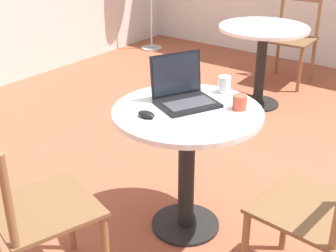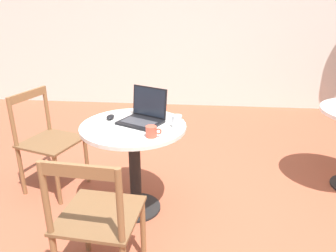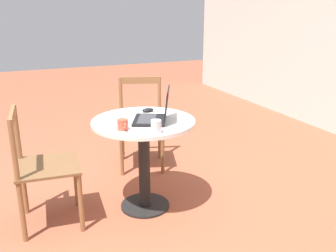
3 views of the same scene
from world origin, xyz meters
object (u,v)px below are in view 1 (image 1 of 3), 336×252
at_px(cafe_table_mid, 262,45).
at_px(chair_mid_right, 292,39).
at_px(drinking_glass, 224,85).
at_px(cafe_table_near, 187,139).
at_px(chair_near_left, 35,212).
at_px(chair_near_front, 318,213).
at_px(mug, 240,102).
at_px(mouse, 146,114).
at_px(laptop, 184,94).

height_order(cafe_table_mid, chair_mid_right, chair_mid_right).
xyz_separation_m(cafe_table_mid, drinking_glass, (-1.62, -0.55, 0.22)).
xyz_separation_m(cafe_table_near, chair_near_left, (-0.83, 0.26, -0.12)).
relative_size(chair_near_front, drinking_glass, 9.47).
relative_size(cafe_table_near, mug, 7.18).
bearing_deg(mug, drinking_glass, 49.76).
bearing_deg(mug, cafe_table_near, 128.72).
xyz_separation_m(cafe_table_mid, chair_mid_right, (0.78, 0.04, -0.12)).
bearing_deg(mouse, chair_mid_right, 8.67).
bearing_deg(chair_near_left, laptop, -12.10).
height_order(chair_mid_right, laptop, laptop).
height_order(cafe_table_near, chair_mid_right, chair_mid_right).
height_order(chair_near_left, chair_near_front, same).
xyz_separation_m(chair_near_front, chair_mid_right, (2.80, 1.33, 0.00)).
height_order(laptop, mouse, laptop).
xyz_separation_m(cafe_table_near, mouse, (-0.21, 0.11, 0.19)).
relative_size(cafe_table_mid, drinking_glass, 8.44).
bearing_deg(mouse, cafe_table_near, -28.83).
height_order(cafe_table_near, mug, mug).
bearing_deg(laptop, chair_near_front, -98.94).
xyz_separation_m(cafe_table_mid, mouse, (-2.16, -0.41, 0.19)).
bearing_deg(chair_near_left, mug, -25.53).
bearing_deg(cafe_table_mid, laptop, -166.55).
height_order(cafe_table_mid, drinking_glass, drinking_glass).
bearing_deg(cafe_table_mid, cafe_table_near, -165.00).
distance_m(cafe_table_near, drinking_glass, 0.40).
xyz_separation_m(chair_near_left, chair_near_front, (0.77, -1.04, 0.00)).
bearing_deg(drinking_glass, mug, -130.24).
distance_m(chair_mid_right, drinking_glass, 2.49).
xyz_separation_m(mouse, mug, (0.38, -0.33, 0.02)).
relative_size(chair_near_left, chair_mid_right, 1.00).
bearing_deg(laptop, mug, -69.72).
xyz_separation_m(cafe_table_near, drinking_glass, (0.33, -0.02, 0.22)).
height_order(cafe_table_mid, mug, mug).
bearing_deg(chair_near_front, mug, 66.77).
bearing_deg(chair_mid_right, cafe_table_near, -168.40).
distance_m(cafe_table_near, mouse, 0.30).
bearing_deg(drinking_glass, chair_near_left, 166.06).
bearing_deg(mouse, chair_near_front, -81.08).
height_order(chair_near_left, drinking_glass, chair_near_left).
relative_size(laptop, drinking_glass, 4.12).
bearing_deg(mug, cafe_table_mid, 22.53).
height_order(cafe_table_mid, chair_near_left, chair_near_left).
bearing_deg(cafe_table_mid, mouse, -169.24).
bearing_deg(laptop, chair_mid_right, 10.39).
bearing_deg(chair_mid_right, mug, -163.13).
xyz_separation_m(chair_near_front, mug, (0.24, 0.56, 0.33)).
bearing_deg(mouse, chair_near_left, 166.39).
bearing_deg(chair_near_left, cafe_table_near, -17.65).
bearing_deg(mouse, drinking_glass, -14.32).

